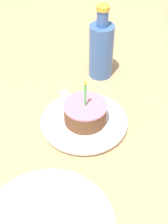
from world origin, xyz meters
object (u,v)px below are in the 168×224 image
(bottle, at_px, (101,49))
(fork, at_px, (77,106))
(cake_slice, at_px, (85,113))
(plate, at_px, (84,122))

(bottle, bearing_deg, fork, 88.28)
(cake_slice, bearing_deg, plate, -25.14)
(plate, height_order, fork, fork)
(plate, xyz_separation_m, cake_slice, (-0.00, 0.00, 0.03))
(bottle, bearing_deg, plate, 97.69)
(cake_slice, relative_size, fork, 0.85)
(plate, height_order, bottle, bottle)
(bottle, bearing_deg, cake_slice, 98.59)
(plate, relative_size, cake_slice, 1.73)
(fork, distance_m, bottle, 0.19)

